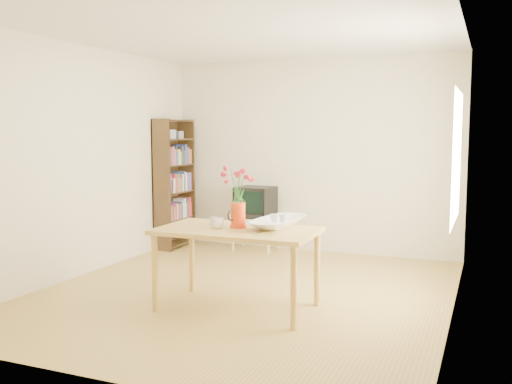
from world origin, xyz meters
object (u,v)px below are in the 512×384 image
at_px(television, 256,201).
at_px(table, 237,237).
at_px(bowl, 278,201).
at_px(pitcher, 238,216).
at_px(mug, 217,223).

bearing_deg(television, table, -67.60).
distance_m(bowl, television, 2.57).
relative_size(pitcher, mug, 1.76).
distance_m(mug, bowl, 0.60).
height_order(pitcher, bowl, bowl).
bearing_deg(table, pitcher, 104.67).
height_order(pitcher, mug, pitcher).
bearing_deg(bowl, pitcher, -152.42).
bearing_deg(television, bowl, -59.28).
bearing_deg(pitcher, mug, -123.38).
bearing_deg(mug, table, -174.96).
height_order(table, mug, mug).
bearing_deg(table, bowl, 36.02).
bearing_deg(television, mug, -71.63).
height_order(table, bowl, bowl).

